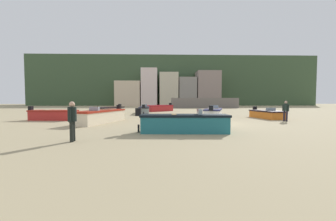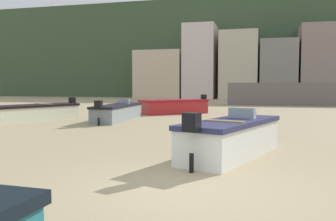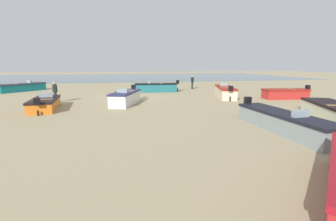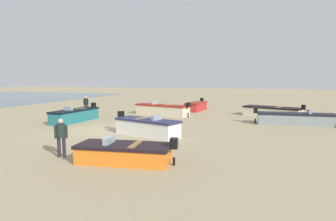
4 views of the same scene
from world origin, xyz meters
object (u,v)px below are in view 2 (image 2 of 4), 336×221
boat_red_5 (174,107)px  boat_grey_7 (118,112)px  boat_cream_0 (35,112)px  boat_white_6 (232,138)px

boat_red_5 → boat_grey_7: boat_red_5 is taller
boat_cream_0 → boat_white_6: boat_white_6 is taller
boat_red_5 → boat_grey_7: 5.53m
boat_cream_0 → boat_white_6: size_ratio=1.17×
boat_white_6 → boat_grey_7: (-6.65, 8.55, -0.05)m
boat_grey_7 → boat_cream_0: bearing=-165.0°
boat_cream_0 → boat_red_5: boat_red_5 is taller
boat_cream_0 → boat_red_5: 8.89m
boat_red_5 → boat_grey_7: (-1.85, -5.21, -0.04)m
boat_cream_0 → boat_grey_7: boat_cream_0 is taller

